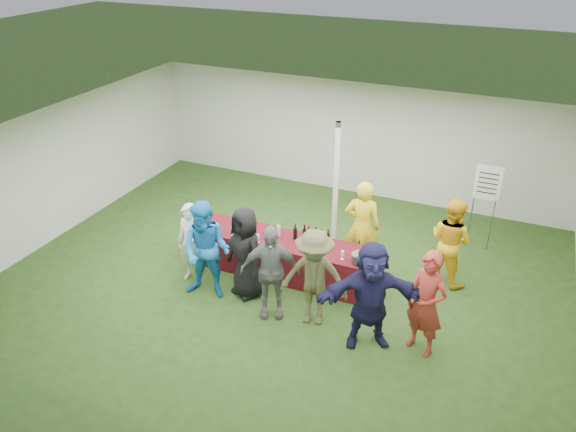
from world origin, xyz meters
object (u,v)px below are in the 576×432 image
at_px(staff_pourer, 362,227).
at_px(customer_0, 191,243).
at_px(staff_back, 451,241).
at_px(customer_1, 206,251).
at_px(dump_bucket, 358,259).
at_px(wine_list_sign, 487,189).
at_px(customer_2, 246,253).
at_px(customer_5, 371,295).
at_px(customer_4, 314,278).
at_px(serving_table, 278,255).
at_px(customer_3, 270,272).
at_px(customer_6, 426,304).

distance_m(staff_pourer, customer_0, 3.12).
xyz_separation_m(staff_back, customer_1, (-3.76, -2.16, 0.08)).
distance_m(dump_bucket, wine_list_sign, 3.20).
relative_size(customer_2, customer_5, 0.93).
xyz_separation_m(dump_bucket, staff_back, (1.33, 1.24, -0.01)).
xyz_separation_m(wine_list_sign, customer_4, (-2.19, -3.52, -0.46)).
distance_m(serving_table, customer_3, 1.33).
height_order(wine_list_sign, customer_1, customer_1).
height_order(customer_2, customer_4, customer_4).
xyz_separation_m(serving_table, customer_2, (-0.23, -0.83, 0.47)).
relative_size(dump_bucket, customer_2, 0.14).
relative_size(staff_pourer, customer_6, 1.05).
bearing_deg(customer_5, customer_4, 145.04).
xyz_separation_m(dump_bucket, customer_6, (1.31, -0.84, 0.03)).
relative_size(serving_table, wine_list_sign, 2.00).
relative_size(customer_0, customer_3, 0.92).
bearing_deg(customer_2, wine_list_sign, 69.56).
height_order(serving_table, customer_2, customer_2).
relative_size(serving_table, customer_0, 2.34).
distance_m(serving_table, staff_back, 3.14).
bearing_deg(customer_2, customer_3, -2.31).
distance_m(staff_pourer, customer_1, 2.88).
bearing_deg(customer_1, staff_pourer, 32.62).
height_order(serving_table, customer_5, customer_5).
relative_size(customer_0, customer_2, 0.92).
xyz_separation_m(customer_0, customer_2, (1.10, 0.01, 0.07)).
height_order(dump_bucket, customer_2, customer_2).
height_order(customer_1, customer_5, customer_1).
relative_size(serving_table, dump_bucket, 14.83).
distance_m(staff_back, customer_2, 3.67).
bearing_deg(customer_1, wine_list_sign, 33.02).
bearing_deg(customer_3, customer_5, -23.86).
distance_m(customer_0, customer_5, 3.46).
relative_size(serving_table, staff_pourer, 1.96).
xyz_separation_m(dump_bucket, customer_4, (-0.47, -0.87, 0.02)).
relative_size(dump_bucket, wine_list_sign, 0.13).
bearing_deg(customer_3, customer_4, -14.63).
height_order(serving_table, wine_list_sign, wine_list_sign).
bearing_deg(staff_pourer, customer_0, 23.10).
bearing_deg(customer_0, staff_pourer, 31.64).
xyz_separation_m(customer_3, customer_5, (1.70, -0.06, 0.06)).
bearing_deg(customer_3, staff_pourer, 41.17).
bearing_deg(staff_pourer, dump_bucket, 96.78).
height_order(staff_back, customer_2, customer_2).
relative_size(customer_1, customer_5, 1.01).
relative_size(staff_pourer, customer_3, 1.09).
xyz_separation_m(customer_1, customer_2, (0.60, 0.31, -0.07)).
relative_size(serving_table, customer_5, 2.00).
height_order(staff_pourer, customer_6, staff_pourer).
relative_size(serving_table, customer_3, 2.14).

